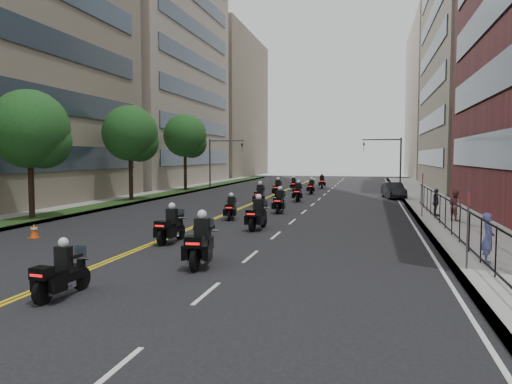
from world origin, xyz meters
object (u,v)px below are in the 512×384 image
at_px(motorcycle_1, 201,244).
at_px(motorcycle_8, 278,189).
at_px(motorcycle_2, 171,227).
at_px(pedestrian_b, 455,205).
at_px(motorcycle_10, 294,185).
at_px(motorcycle_6, 260,196).
at_px(parked_sedan, 393,190).
at_px(pedestrian_a, 488,238).
at_px(motorcycle_0, 61,274).
at_px(motorcycle_3, 258,216).
at_px(pedestrian_c, 436,202).
at_px(traffic_cone, 34,231).
at_px(motorcycle_11, 322,182).
at_px(motorcycle_9, 311,187).
at_px(motorcycle_4, 231,209).
at_px(motorcycle_5, 280,202).
at_px(motorcycle_7, 298,193).

xyz_separation_m(motorcycle_1, motorcycle_8, (-2.76, 29.04, -0.05)).
xyz_separation_m(motorcycle_2, pedestrian_b, (12.73, 9.32, 0.30)).
bearing_deg(pedestrian_b, motorcycle_10, -2.37).
bearing_deg(motorcycle_6, parked_sedan, 38.23).
relative_size(motorcycle_2, pedestrian_a, 1.38).
relative_size(motorcycle_0, motorcycle_3, 0.87).
relative_size(pedestrian_c, traffic_cone, 2.41).
distance_m(motorcycle_11, traffic_cone, 38.62).
relative_size(motorcycle_2, motorcycle_6, 0.93).
bearing_deg(motorcycle_9, pedestrian_b, -62.44).
distance_m(motorcycle_4, motorcycle_8, 17.00).
bearing_deg(motorcycle_5, motorcycle_0, -96.27).
bearing_deg(motorcycle_7, motorcycle_10, 98.84).
bearing_deg(motorcycle_1, motorcycle_8, 90.91).
height_order(pedestrian_a, traffic_cone, pedestrian_a).
distance_m(motorcycle_9, pedestrian_c, 19.54).
xyz_separation_m(motorcycle_7, traffic_cone, (-9.00, -20.46, -0.37)).
xyz_separation_m(motorcycle_2, motorcycle_3, (2.74, 4.53, 0.03)).
xyz_separation_m(motorcycle_9, pedestrian_b, (10.07, -19.08, 0.33)).
xyz_separation_m(motorcycle_2, motorcycle_9, (2.66, 28.40, -0.03)).
distance_m(parked_sedan, pedestrian_b, 16.09).
relative_size(motorcycle_4, pedestrian_c, 1.31).
bearing_deg(motorcycle_4, traffic_cone, -137.40).
distance_m(motorcycle_4, motorcycle_6, 8.12).
relative_size(motorcycle_4, pedestrian_b, 1.27).
height_order(motorcycle_3, pedestrian_c, motorcycle_3).
bearing_deg(pedestrian_a, parked_sedan, 14.67).
relative_size(motorcycle_4, motorcycle_8, 0.89).
bearing_deg(motorcycle_3, motorcycle_11, 96.44).
bearing_deg(motorcycle_7, motorcycle_11, 87.61).
height_order(motorcycle_3, motorcycle_4, motorcycle_3).
bearing_deg(pedestrian_c, motorcycle_2, 131.34).
relative_size(motorcycle_1, motorcycle_11, 1.09).
distance_m(motorcycle_5, pedestrian_b, 10.56).
xyz_separation_m(motorcycle_0, motorcycle_10, (-0.13, 41.01, 0.00)).
xyz_separation_m(motorcycle_6, pedestrian_c, (11.69, -4.98, 0.23)).
xyz_separation_m(motorcycle_6, motorcycle_11, (2.55, 21.11, -0.04)).
relative_size(motorcycle_4, parked_sedan, 0.50).
height_order(motorcycle_2, motorcycle_10, motorcycle_2).
height_order(motorcycle_6, motorcycle_7, motorcycle_6).
bearing_deg(motorcycle_1, motorcycle_7, 85.97).
bearing_deg(motorcycle_9, motorcycle_5, -90.75).
bearing_deg(motorcycle_9, motorcycle_10, 118.44).
bearing_deg(motorcycle_0, motorcycle_3, 85.42).
xyz_separation_m(motorcycle_8, traffic_cone, (-6.45, -25.25, -0.36)).
distance_m(motorcycle_0, traffic_cone, 10.64).
bearing_deg(parked_sedan, motorcycle_10, 132.98).
height_order(motorcycle_8, motorcycle_10, motorcycle_8).
xyz_separation_m(motorcycle_2, motorcycle_4, (0.36, 8.08, -0.06)).
xyz_separation_m(motorcycle_4, pedestrian_a, (11.60, -10.20, 0.37)).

